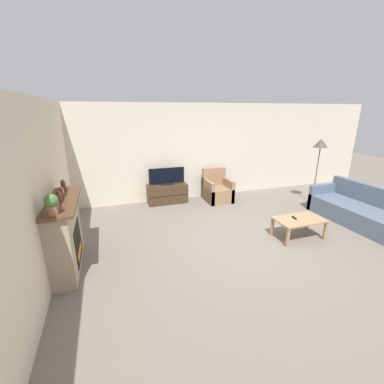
% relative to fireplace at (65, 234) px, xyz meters
% --- Properties ---
extents(ground_plane, '(24.00, 24.00, 0.00)m').
position_rel_fireplace_xyz_m(ground_plane, '(3.27, -0.19, -0.60)').
color(ground_plane, slate).
extents(wall_back, '(12.00, 0.06, 2.70)m').
position_rel_fireplace_xyz_m(wall_back, '(3.27, 2.83, 0.75)').
color(wall_back, beige).
rests_on(wall_back, ground).
extents(wall_left, '(0.06, 12.00, 2.70)m').
position_rel_fireplace_xyz_m(wall_left, '(-0.21, -0.19, 0.75)').
color(wall_left, beige).
rests_on(wall_left, ground).
extents(fireplace, '(0.46, 1.48, 1.19)m').
position_rel_fireplace_xyz_m(fireplace, '(0.00, 0.00, 0.00)').
color(fireplace, tan).
rests_on(fireplace, ground).
extents(mantel_vase_left, '(0.11, 0.11, 0.19)m').
position_rel_fireplace_xyz_m(mantel_vase_left, '(0.02, -0.45, 0.67)').
color(mantel_vase_left, '#994C3D').
rests_on(mantel_vase_left, fireplace).
extents(mantel_vase_centre_left, '(0.10, 0.10, 0.18)m').
position_rel_fireplace_xyz_m(mantel_vase_centre_left, '(0.02, -0.11, 0.66)').
color(mantel_vase_centre_left, '#512D23').
rests_on(mantel_vase_centre_left, fireplace).
extents(mantel_vase_right, '(0.07, 0.07, 0.21)m').
position_rel_fireplace_xyz_m(mantel_vase_right, '(0.02, 0.45, 0.68)').
color(mantel_vase_right, '#512D23').
rests_on(mantel_vase_right, fireplace).
extents(mantel_clock, '(0.08, 0.11, 0.15)m').
position_rel_fireplace_xyz_m(mantel_clock, '(0.02, 0.15, 0.66)').
color(mantel_clock, brown).
rests_on(mantel_clock, fireplace).
extents(potted_plant, '(0.18, 0.18, 0.29)m').
position_rel_fireplace_xyz_m(potted_plant, '(0.02, -0.63, 0.75)').
color(potted_plant, '#936B4C').
rests_on(potted_plant, fireplace).
extents(tv_stand, '(1.10, 0.44, 0.53)m').
position_rel_fireplace_xyz_m(tv_stand, '(2.27, 2.54, -0.34)').
color(tv_stand, '#422D1E').
rests_on(tv_stand, ground).
extents(tv, '(0.99, 0.18, 0.47)m').
position_rel_fireplace_xyz_m(tv, '(2.27, 2.54, 0.15)').
color(tv, black).
rests_on(tv, tv_stand).
extents(armchair, '(0.70, 0.76, 0.91)m').
position_rel_fireplace_xyz_m(armchair, '(3.69, 2.28, -0.31)').
color(armchair, '#937051').
rests_on(armchair, ground).
extents(coffee_table, '(0.98, 0.58, 0.41)m').
position_rel_fireplace_xyz_m(coffee_table, '(4.32, -0.35, -0.24)').
color(coffee_table, '#A37F56').
rests_on(coffee_table, ground).
extents(remote, '(0.07, 0.16, 0.02)m').
position_rel_fireplace_xyz_m(remote, '(4.24, -0.30, -0.18)').
color(remote, black).
rests_on(remote, coffee_table).
extents(couch, '(0.91, 2.47, 0.85)m').
position_rel_fireplace_xyz_m(couch, '(6.16, -0.36, -0.32)').
color(couch, slate).
rests_on(couch, ground).
extents(floor_lamp, '(0.36, 0.36, 1.79)m').
position_rel_fireplace_xyz_m(floor_lamp, '(6.16, 1.22, 0.97)').
color(floor_lamp, black).
rests_on(floor_lamp, ground).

